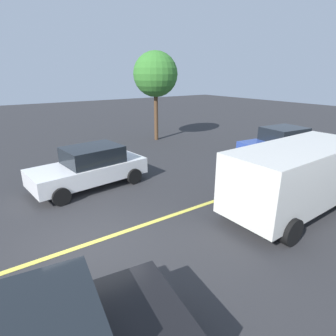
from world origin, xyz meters
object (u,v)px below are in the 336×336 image
at_px(car_blue_far_lane, 281,143).
at_px(car_white_behind_van, 90,167).
at_px(tree_left_verge, 156,75).
at_px(white_van, 297,175).

height_order(car_blue_far_lane, car_white_behind_van, car_blue_far_lane).
bearing_deg(tree_left_verge, white_van, -99.43).
height_order(car_blue_far_lane, tree_left_verge, tree_left_verge).
bearing_deg(car_blue_far_lane, tree_left_verge, 111.89).
xyz_separation_m(white_van, tree_left_verge, (1.88, 11.30, 2.96)).
distance_m(white_van, tree_left_verge, 11.83).
relative_size(white_van, car_white_behind_van, 1.15).
height_order(white_van, car_white_behind_van, white_van).
distance_m(white_van, car_white_behind_van, 7.48).
xyz_separation_m(white_van, car_blue_far_lane, (4.88, 3.83, -0.44)).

